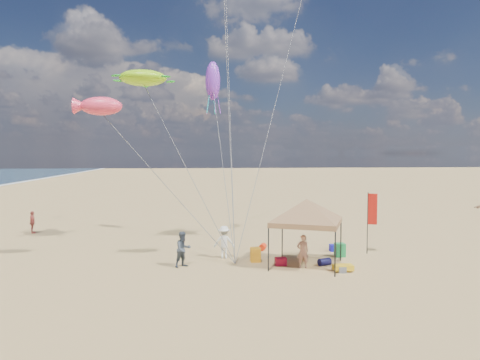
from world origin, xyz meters
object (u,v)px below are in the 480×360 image
(canopy_tent, at_px, (307,201))
(person_far_a, at_px, (32,222))
(cooler_blue, at_px, (335,248))
(beach_cart, at_px, (343,267))
(cooler_red, at_px, (281,262))
(person_near_b, at_px, (183,249))
(chair_yellow, at_px, (255,255))
(person_near_a, at_px, (303,251))
(feather_flag, at_px, (371,213))
(chair_green, at_px, (340,250))
(person_near_c, at_px, (224,242))

(canopy_tent, relative_size, person_far_a, 3.67)
(cooler_blue, relative_size, beach_cart, 0.60)
(cooler_red, relative_size, beach_cart, 0.60)
(cooler_red, xyz_separation_m, person_far_a, (-15.16, 10.14, 0.57))
(person_far_a, bearing_deg, person_near_b, -155.74)
(chair_yellow, relative_size, person_near_a, 0.44)
(canopy_tent, distance_m, cooler_red, 3.19)
(feather_flag, bearing_deg, person_near_b, -170.17)
(canopy_tent, bearing_deg, chair_green, 36.91)
(canopy_tent, distance_m, person_near_c, 4.88)
(chair_yellow, height_order, person_far_a, person_far_a)
(person_near_b, bearing_deg, person_near_c, 2.32)
(cooler_red, height_order, beach_cart, cooler_red)
(feather_flag, relative_size, cooler_red, 6.20)
(cooler_blue, xyz_separation_m, beach_cart, (-0.95, -4.12, 0.01))
(beach_cart, xyz_separation_m, person_far_a, (-17.80, 11.54, 0.56))
(canopy_tent, relative_size, beach_cart, 6.22)
(feather_flag, distance_m, beach_cart, 4.74)
(person_far_a, bearing_deg, cooler_blue, -133.75)
(cooler_red, relative_size, chair_yellow, 0.77)
(chair_green, xyz_separation_m, person_near_b, (-8.18, -1.32, 0.51))
(beach_cart, bearing_deg, cooler_blue, 77.03)
(cooler_red, distance_m, chair_green, 3.79)
(cooler_red, relative_size, chair_green, 0.77)
(cooler_red, bearing_deg, chair_yellow, 142.22)
(chair_yellow, relative_size, person_near_b, 0.41)
(person_far_a, bearing_deg, person_near_c, -145.95)
(chair_green, relative_size, chair_yellow, 1.00)
(person_near_c, bearing_deg, cooler_red, 156.14)
(cooler_blue, bearing_deg, person_far_a, 158.41)
(canopy_tent, bearing_deg, chair_yellow, 155.66)
(beach_cart, distance_m, person_near_a, 1.98)
(cooler_red, xyz_separation_m, person_near_c, (-2.63, 1.75, 0.65))
(chair_green, height_order, person_near_a, person_near_a)
(cooler_blue, height_order, person_far_a, person_far_a)
(person_near_c, bearing_deg, beach_cart, 158.90)
(cooler_blue, distance_m, person_far_a, 20.17)
(feather_flag, xyz_separation_m, person_near_b, (-10.03, -1.74, -1.37))
(feather_flag, xyz_separation_m, chair_yellow, (-6.45, -1.06, -1.87))
(feather_flag, relative_size, person_near_a, 2.08)
(person_near_b, bearing_deg, chair_yellow, -23.98)
(canopy_tent, relative_size, cooler_red, 10.37)
(canopy_tent, relative_size, chair_green, 8.00)
(chair_green, height_order, person_near_c, person_near_c)
(canopy_tent, height_order, chair_yellow, canopy_tent)
(chair_yellow, height_order, person_near_c, person_near_c)
(cooler_red, bearing_deg, person_near_b, 177.71)
(cooler_blue, xyz_separation_m, person_near_c, (-6.22, -0.96, 0.65))
(chair_green, distance_m, chair_yellow, 4.64)
(person_near_b, distance_m, person_far_a, 14.43)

